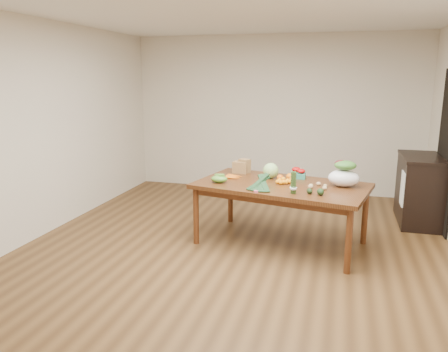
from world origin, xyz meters
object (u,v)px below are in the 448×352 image
(salad_bag, at_px, (344,175))
(paper_bag, at_px, (241,166))
(dining_table, at_px, (281,214))
(mandarin_cluster, at_px, (283,180))
(cabinet, at_px, (419,189))
(kale_bunch, at_px, (260,183))
(cabbage, at_px, (271,171))
(asparagus_bundle, at_px, (293,183))

(salad_bag, bearing_deg, paper_bag, 163.25)
(dining_table, height_order, mandarin_cluster, mandarin_cluster)
(paper_bag, relative_size, mandarin_cluster, 1.46)
(dining_table, distance_m, mandarin_cluster, 0.42)
(cabinet, relative_size, kale_bunch, 2.55)
(cabbage, height_order, kale_bunch, cabbage)
(cabbage, height_order, mandarin_cluster, cabbage)
(dining_table, distance_m, salad_bag, 0.88)
(mandarin_cluster, distance_m, kale_bunch, 0.43)
(asparagus_bundle, height_order, salad_bag, salad_bag)
(kale_bunch, distance_m, salad_bag, 1.00)
(dining_table, bearing_deg, cabinet, 49.15)
(salad_bag, bearing_deg, cabbage, 167.56)
(dining_table, xyz_separation_m, kale_bunch, (-0.20, -0.36, 0.45))
(cabinet, distance_m, asparagus_bundle, 2.35)
(cabinet, xyz_separation_m, asparagus_bundle, (-1.55, -1.73, 0.40))
(cabbage, bearing_deg, salad_bag, -12.44)
(dining_table, distance_m, paper_bag, 0.89)
(asparagus_bundle, bearing_deg, paper_bag, 143.82)
(mandarin_cluster, relative_size, salad_bag, 0.51)
(cabbage, relative_size, asparagus_bundle, 0.77)
(cabinet, relative_size, salad_bag, 2.88)
(dining_table, relative_size, asparagus_bundle, 7.90)
(salad_bag, bearing_deg, dining_table, -174.47)
(cabinet, height_order, mandarin_cluster, cabinet)
(dining_table, relative_size, mandarin_cluster, 10.97)
(cabbage, bearing_deg, mandarin_cluster, -52.07)
(cabinet, bearing_deg, cabbage, -151.22)
(cabinet, height_order, asparagus_bundle, asparagus_bundle)
(paper_bag, bearing_deg, asparagus_bundle, -48.21)
(cabinet, xyz_separation_m, salad_bag, (-1.02, -1.24, 0.42))
(cabinet, relative_size, mandarin_cluster, 5.67)
(dining_table, distance_m, asparagus_bundle, 0.68)
(cabinet, xyz_separation_m, paper_bag, (-2.33, -0.85, 0.37))
(cabinet, bearing_deg, asparagus_bundle, -131.82)
(mandarin_cluster, bearing_deg, dining_table, -134.79)
(cabinet, bearing_deg, paper_bag, -160.07)
(kale_bunch, relative_size, salad_bag, 1.13)
(paper_bag, relative_size, kale_bunch, 0.65)
(kale_bunch, bearing_deg, asparagus_bundle, 3.04)
(asparagus_bundle, relative_size, salad_bag, 0.71)
(mandarin_cluster, bearing_deg, cabbage, 127.93)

